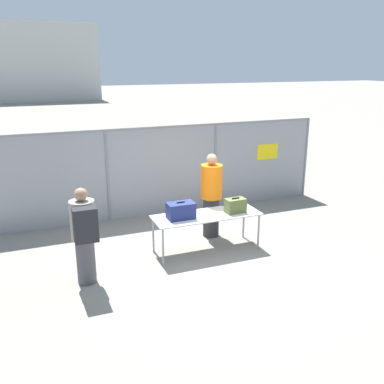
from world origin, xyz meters
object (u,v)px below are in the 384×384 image
Objects in this scene: inspection_table at (207,217)px; suitcase_navy at (181,211)px; suitcase_olive at (235,206)px; security_worker_near at (211,194)px; traveler_hooded at (84,233)px; utility_trailer at (202,168)px.

inspection_table is 4.08× the size of suitcase_navy.
security_worker_near is (-0.19, 0.74, 0.03)m from suitcase_olive.
utility_trailer is (4.35, 5.35, -0.53)m from traveler_hooded.
inspection_table is at bearing 45.81° from security_worker_near.
security_worker_near is (0.39, 0.65, 0.23)m from inspection_table.
inspection_table is 0.58m from suitcase_navy.
suitcase_navy is at bearing 22.33° from security_worker_near.
suitcase_navy is at bearing 175.96° from suitcase_olive.
suitcase_navy is 1.92m from traveler_hooded.
security_worker_near is at bearing -110.32° from utility_trailer.
security_worker_near is 4.53m from utility_trailer.
security_worker_near is (0.93, 0.66, 0.02)m from suitcase_navy.
utility_trailer is at bearing 68.15° from inspection_table.
traveler_hooded is at bearing 8.98° from security_worker_near.
traveler_hooded is 3.01m from security_worker_near.
utility_trailer is (1.38, 4.96, -0.50)m from suitcase_olive.
suitcase_olive is 5.17m from utility_trailer.
security_worker_near is 0.40× the size of utility_trailer.
suitcase_navy is at bearing -117.02° from utility_trailer.
suitcase_navy is (-0.54, -0.01, 0.21)m from inspection_table.
traveler_hooded is 0.93× the size of security_worker_near.
suitcase_olive reaches higher than inspection_table.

